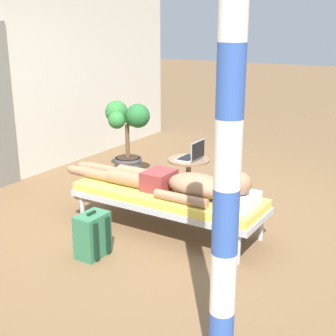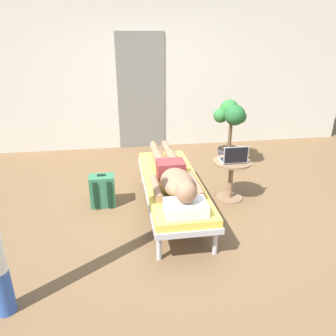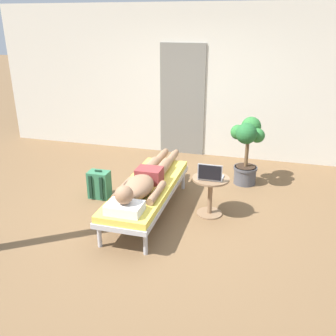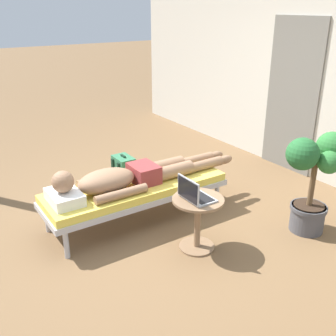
# 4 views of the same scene
# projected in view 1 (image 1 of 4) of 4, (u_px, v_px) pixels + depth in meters

# --- Properties ---
(ground_plane) EXTENTS (40.00, 40.00, 0.00)m
(ground_plane) POSITION_uv_depth(u_px,v_px,m) (175.00, 221.00, 5.02)
(ground_plane) COLOR brown
(lounge_chair) EXTENTS (0.65, 1.98, 0.42)m
(lounge_chair) POSITION_uv_depth(u_px,v_px,m) (167.00, 198.00, 4.72)
(lounge_chair) COLOR #B7B7BC
(lounge_chair) RESTS_ON ground
(person_reclining) EXTENTS (0.53, 2.17, 0.32)m
(person_reclining) POSITION_uv_depth(u_px,v_px,m) (175.00, 183.00, 4.62)
(person_reclining) COLOR white
(person_reclining) RESTS_ON lounge_chair
(side_table) EXTENTS (0.48, 0.48, 0.52)m
(side_table) POSITION_uv_depth(u_px,v_px,m) (188.00, 173.00, 5.47)
(side_table) COLOR #8C6B4C
(side_table) RESTS_ON ground
(laptop) EXTENTS (0.31, 0.24, 0.23)m
(laptop) POSITION_uv_depth(u_px,v_px,m) (193.00, 155.00, 5.38)
(laptop) COLOR #A5A8AD
(laptop) RESTS_ON side_table
(backpack) EXTENTS (0.30, 0.26, 0.42)m
(backpack) POSITION_uv_depth(u_px,v_px,m) (92.00, 235.00, 4.23)
(backpack) COLOR #33724C
(backpack) RESTS_ON ground
(potted_plant) EXTENTS (0.52, 0.69, 1.03)m
(potted_plant) POSITION_uv_depth(u_px,v_px,m) (127.00, 132.00, 6.26)
(potted_plant) COLOR #4C4C51
(potted_plant) RESTS_ON ground
(porch_post) EXTENTS (0.15, 0.15, 2.69)m
(porch_post) POSITION_uv_depth(u_px,v_px,m) (228.00, 154.00, 2.51)
(porch_post) COLOR #3359B2
(porch_post) RESTS_ON ground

